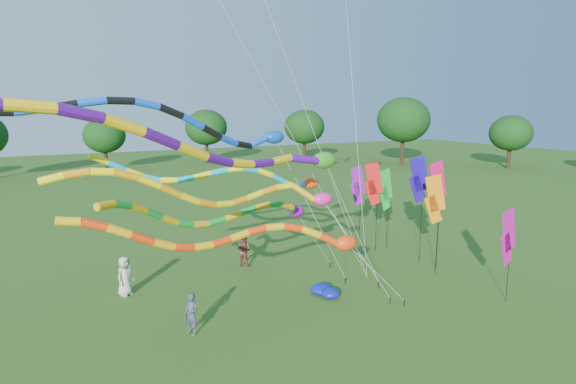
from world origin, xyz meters
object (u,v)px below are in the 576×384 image
blue_nylon_heap (324,290)px  person_b (191,314)px  tube_kite_red (259,238)px  person_a (125,276)px  tube_kite_orange (239,193)px  person_c (244,250)px

blue_nylon_heap → person_b: bearing=-171.9°
tube_kite_red → person_a: size_ratio=7.20×
tube_kite_red → person_a: bearing=126.0°
tube_kite_red → tube_kite_orange: (-0.82, -0.21, 1.74)m
tube_kite_orange → person_b: 5.06m
person_b → tube_kite_red: bearing=33.9°
person_b → blue_nylon_heap: bearing=70.0°
person_c → tube_kite_orange: bearing=121.4°
blue_nylon_heap → person_a: size_ratio=0.95×
tube_kite_red → person_c: (2.56, 7.53, -2.85)m
person_a → person_c: size_ratio=1.03×
tube_kite_orange → person_c: tube_kite_orange is taller
person_a → person_c: (6.29, 1.25, -0.03)m
blue_nylon_heap → person_b: 6.50m
tube_kite_red → person_c: bearing=76.6°
blue_nylon_heap → person_c: bearing=106.7°
tube_kite_red → blue_nylon_heap: 5.84m
person_a → blue_nylon_heap: bearing=-64.8°
person_a → person_b: 5.32m
blue_nylon_heap → person_b: (-6.41, -0.91, 0.58)m
tube_kite_red → blue_nylon_heap: size_ratio=7.57×
tube_kite_red → person_b: bearing=157.2°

